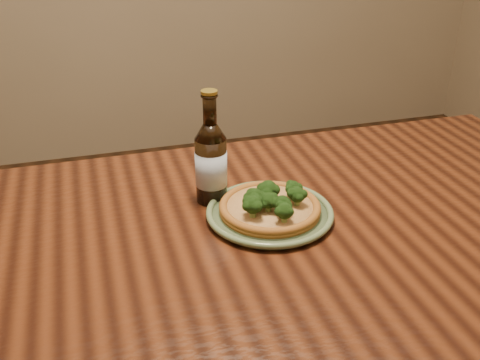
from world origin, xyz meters
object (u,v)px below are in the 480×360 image
object	(u,v)px
plate	(270,213)
table	(277,264)
pizza	(270,206)
beer_bottle	(211,162)

from	to	relation	value
plate	table	bearing A→B (deg)	-83.71
pizza	beer_bottle	distance (m)	0.16
plate	pizza	distance (m)	0.02
table	beer_bottle	xyz separation A→B (m)	(-0.11, 0.15, 0.19)
table	plate	size ratio (longest dim) A/B	5.86
plate	beer_bottle	xyz separation A→B (m)	(-0.10, 0.11, 0.09)
plate	pizza	bearing A→B (deg)	-88.96
pizza	beer_bottle	size ratio (longest dim) A/B	0.84
table	plate	world-z (taller)	plate
pizza	beer_bottle	bearing A→B (deg)	132.14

